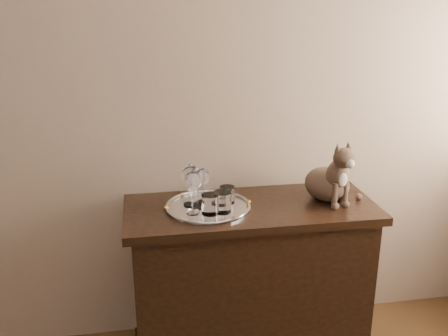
# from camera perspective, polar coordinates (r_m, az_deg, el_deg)

# --- Properties ---
(wall_back) EXTENTS (4.00, 0.10, 2.70)m
(wall_back) POSITION_cam_1_polar(r_m,az_deg,el_deg) (2.49, -12.07, 8.30)
(wall_back) COLOR tan
(wall_back) RESTS_ON ground
(sideboard) EXTENTS (1.20, 0.50, 0.85)m
(sideboard) POSITION_cam_1_polar(r_m,az_deg,el_deg) (2.58, 2.93, -13.03)
(sideboard) COLOR black
(sideboard) RESTS_ON ground
(tray) EXTENTS (0.40, 0.40, 0.01)m
(tray) POSITION_cam_1_polar(r_m,az_deg,el_deg) (2.35, -1.82, -4.57)
(tray) COLOR silver
(tray) RESTS_ON sideboard
(wine_glass_a) EXTENTS (0.08, 0.08, 0.20)m
(wine_glass_a) POSITION_cam_1_polar(r_m,az_deg,el_deg) (2.34, -3.91, -1.90)
(wine_glass_a) COLOR silver
(wine_glass_a) RESTS_ON tray
(wine_glass_b) EXTENTS (0.06, 0.06, 0.17)m
(wine_glass_b) POSITION_cam_1_polar(r_m,az_deg,el_deg) (2.38, -2.39, -1.99)
(wine_glass_b) COLOR silver
(wine_glass_b) RESTS_ON tray
(wine_glass_c) EXTENTS (0.07, 0.07, 0.20)m
(wine_glass_c) POSITION_cam_1_polar(r_m,az_deg,el_deg) (2.26, -3.60, -2.79)
(wine_glass_c) COLOR white
(wine_glass_c) RESTS_ON tray
(wine_glass_d) EXTENTS (0.07, 0.07, 0.19)m
(wine_glass_d) POSITION_cam_1_polar(r_m,az_deg,el_deg) (2.31, -3.14, -2.31)
(wine_glass_d) COLOR white
(wine_glass_d) RESTS_ON tray
(tumbler_a) EXTENTS (0.08, 0.08, 0.10)m
(tumbler_a) POSITION_cam_1_polar(r_m,az_deg,el_deg) (2.28, -0.22, -3.93)
(tumbler_a) COLOR white
(tumbler_a) RESTS_ON tray
(tumbler_b) EXTENTS (0.08, 0.08, 0.09)m
(tumbler_b) POSITION_cam_1_polar(r_m,az_deg,el_deg) (2.26, -1.57, -4.16)
(tumbler_b) COLOR white
(tumbler_b) RESTS_ON tray
(tumbler_c) EXTENTS (0.07, 0.07, 0.08)m
(tumbler_c) POSITION_cam_1_polar(r_m,az_deg,el_deg) (2.38, 0.36, -3.07)
(tumbler_c) COLOR silver
(tumbler_c) RESTS_ON tray
(cat) EXTENTS (0.37, 0.36, 0.32)m
(cat) POSITION_cam_1_polar(r_m,az_deg,el_deg) (2.46, 11.79, -0.07)
(cat) COLOR brown
(cat) RESTS_ON sideboard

